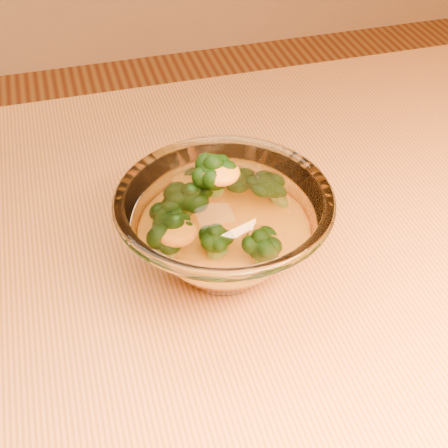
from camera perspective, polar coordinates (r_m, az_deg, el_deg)
name	(u,v)px	position (r m, az deg, el deg)	size (l,w,h in m)	color
table	(173,359)	(0.67, -4.68, -12.22)	(1.20, 0.80, 0.75)	#B46736
glass_bowl	(224,227)	(0.59, 0.00, -0.32)	(0.20, 0.20, 0.09)	white
cheese_sauce	(224,242)	(0.60, 0.00, -1.67)	(0.12, 0.12, 0.03)	orange
broccoli_heap	(214,209)	(0.59, -0.97, 1.36)	(0.14, 0.13, 0.08)	black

